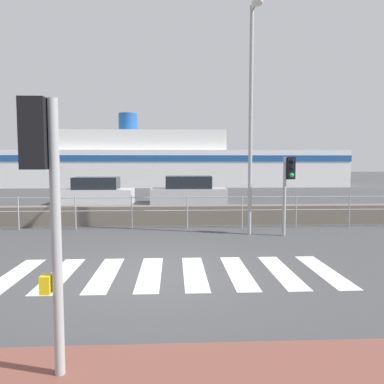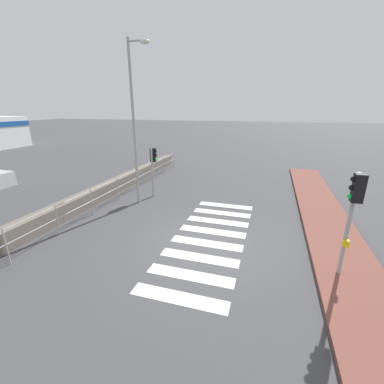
{
  "view_description": "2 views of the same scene",
  "coord_description": "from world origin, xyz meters",
  "px_view_note": "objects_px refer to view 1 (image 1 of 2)",
  "views": [
    {
      "loc": [
        0.48,
        -7.46,
        2.25
      ],
      "look_at": [
        0.94,
        2.0,
        1.5
      ],
      "focal_mm": 35.0,
      "sensor_mm": 36.0,
      "label": 1
    },
    {
      "loc": [
        -7.39,
        -1.76,
        4.3
      ],
      "look_at": [
        1.59,
        1.0,
        1.2
      ],
      "focal_mm": 24.0,
      "sensor_mm": 36.0,
      "label": 2
    }
  ],
  "objects_px": {
    "traffic_light_far": "(288,178)",
    "parked_car_white": "(97,192)",
    "traffic_light_near": "(44,181)",
    "parked_car_silver": "(188,192)",
    "ferry_boat": "(161,163)",
    "streetlamp": "(252,97)"
  },
  "relations": [
    {
      "from": "streetlamp",
      "to": "parked_car_silver",
      "type": "relative_size",
      "value": 1.67
    },
    {
      "from": "traffic_light_far",
      "to": "parked_car_silver",
      "type": "xyz_separation_m",
      "value": [
        -2.68,
        9.39,
        -1.14
      ]
    },
    {
      "from": "parked_car_white",
      "to": "parked_car_silver",
      "type": "xyz_separation_m",
      "value": [
        5.03,
        0.0,
        0.02
      ]
    },
    {
      "from": "traffic_light_near",
      "to": "parked_car_white",
      "type": "relative_size",
      "value": 0.72
    },
    {
      "from": "traffic_light_near",
      "to": "ferry_boat",
      "type": "xyz_separation_m",
      "value": [
        -0.01,
        33.3,
        0.14
      ]
    },
    {
      "from": "traffic_light_far",
      "to": "parked_car_silver",
      "type": "distance_m",
      "value": 9.83
    },
    {
      "from": "traffic_light_far",
      "to": "parked_car_white",
      "type": "xyz_separation_m",
      "value": [
        -7.7,
        9.39,
        -1.16
      ]
    },
    {
      "from": "traffic_light_near",
      "to": "traffic_light_far",
      "type": "distance_m",
      "value": 8.89
    },
    {
      "from": "traffic_light_far",
      "to": "parked_car_white",
      "type": "distance_m",
      "value": 12.2
    },
    {
      "from": "traffic_light_near",
      "to": "traffic_light_far",
      "type": "height_order",
      "value": "traffic_light_near"
    },
    {
      "from": "parked_car_white",
      "to": "traffic_light_far",
      "type": "bearing_deg",
      "value": -50.65
    },
    {
      "from": "streetlamp",
      "to": "parked_car_white",
      "type": "bearing_deg",
      "value": 125.43
    },
    {
      "from": "traffic_light_near",
      "to": "parked_car_white",
      "type": "bearing_deg",
      "value": 99.92
    },
    {
      "from": "traffic_light_near",
      "to": "streetlamp",
      "type": "distance_m",
      "value": 8.73
    },
    {
      "from": "streetlamp",
      "to": "parked_car_silver",
      "type": "distance_m",
      "value": 10.04
    },
    {
      "from": "traffic_light_far",
      "to": "traffic_light_near",
      "type": "bearing_deg",
      "value": -122.31
    },
    {
      "from": "traffic_light_near",
      "to": "parked_car_silver",
      "type": "distance_m",
      "value": 17.08
    },
    {
      "from": "traffic_light_near",
      "to": "parked_car_silver",
      "type": "height_order",
      "value": "traffic_light_near"
    },
    {
      "from": "traffic_light_near",
      "to": "ferry_boat",
      "type": "relative_size",
      "value": 0.09
    },
    {
      "from": "parked_car_white",
      "to": "streetlamp",
      "type": "bearing_deg",
      "value": -54.57
    },
    {
      "from": "parked_car_silver",
      "to": "traffic_light_near",
      "type": "bearing_deg",
      "value": -96.99
    },
    {
      "from": "traffic_light_near",
      "to": "parked_car_white",
      "type": "height_order",
      "value": "traffic_light_near"
    }
  ]
}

